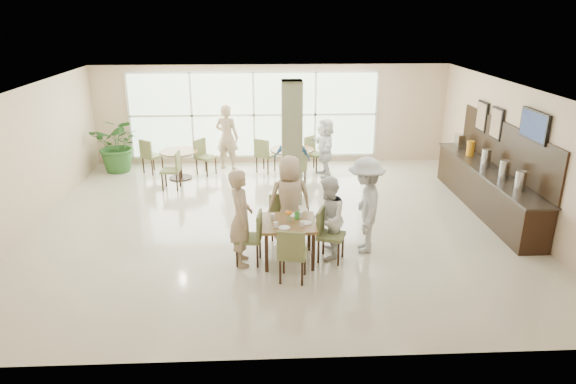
{
  "coord_description": "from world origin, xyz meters",
  "views": [
    {
      "loc": [
        -0.22,
        -10.0,
        4.27
      ],
      "look_at": [
        0.2,
        -1.2,
        1.1
      ],
      "focal_mm": 32.0,
      "sensor_mm": 36.0,
      "label": 1
    }
  ],
  "objects_px": {
    "teen_far": "(290,200)",
    "adult_standing": "(227,137)",
    "main_table": "(289,227)",
    "buffet_counter": "(487,186)",
    "teen_left": "(241,218)",
    "teen_right": "(328,218)",
    "potted_plant": "(119,145)",
    "adult_b": "(325,147)",
    "adult_a": "(292,159)",
    "teen_standing": "(365,205)",
    "round_table_right": "(292,155)",
    "round_table_left": "(179,158)"
  },
  "relations": [
    {
      "from": "main_table",
      "to": "teen_left",
      "type": "bearing_deg",
      "value": -176.25
    },
    {
      "from": "teen_far",
      "to": "teen_left",
      "type": "bearing_deg",
      "value": 35.66
    },
    {
      "from": "teen_far",
      "to": "teen_right",
      "type": "height_order",
      "value": "teen_far"
    },
    {
      "from": "round_table_left",
      "to": "teen_right",
      "type": "relative_size",
      "value": 0.66
    },
    {
      "from": "adult_a",
      "to": "teen_left",
      "type": "bearing_deg",
      "value": -91.85
    },
    {
      "from": "potted_plant",
      "to": "teen_far",
      "type": "bearing_deg",
      "value": -46.87
    },
    {
      "from": "main_table",
      "to": "teen_far",
      "type": "bearing_deg",
      "value": 86.11
    },
    {
      "from": "main_table",
      "to": "buffet_counter",
      "type": "height_order",
      "value": "buffet_counter"
    },
    {
      "from": "main_table",
      "to": "teen_standing",
      "type": "bearing_deg",
      "value": 14.15
    },
    {
      "from": "adult_b",
      "to": "adult_standing",
      "type": "distance_m",
      "value": 2.74
    },
    {
      "from": "round_table_right",
      "to": "teen_left",
      "type": "distance_m",
      "value": 5.1
    },
    {
      "from": "round_table_right",
      "to": "adult_a",
      "type": "xyz_separation_m",
      "value": [
        -0.05,
        -0.97,
        0.18
      ]
    },
    {
      "from": "teen_left",
      "to": "adult_standing",
      "type": "bearing_deg",
      "value": -1.38
    },
    {
      "from": "teen_far",
      "to": "adult_b",
      "type": "height_order",
      "value": "teen_far"
    },
    {
      "from": "teen_left",
      "to": "adult_b",
      "type": "relative_size",
      "value": 1.11
    },
    {
      "from": "potted_plant",
      "to": "adult_b",
      "type": "height_order",
      "value": "adult_b"
    },
    {
      "from": "adult_a",
      "to": "potted_plant",
      "type": "bearing_deg",
      "value": 174.14
    },
    {
      "from": "teen_right",
      "to": "adult_standing",
      "type": "xyz_separation_m",
      "value": [
        -2.13,
        5.54,
        0.15
      ]
    },
    {
      "from": "potted_plant",
      "to": "adult_b",
      "type": "xyz_separation_m",
      "value": [
        5.59,
        -0.65,
        0.02
      ]
    },
    {
      "from": "main_table",
      "to": "teen_left",
      "type": "xyz_separation_m",
      "value": [
        -0.83,
        -0.05,
        0.21
      ]
    },
    {
      "from": "teen_standing",
      "to": "adult_standing",
      "type": "distance_m",
      "value": 6.01
    },
    {
      "from": "teen_right",
      "to": "adult_standing",
      "type": "relative_size",
      "value": 0.83
    },
    {
      "from": "adult_b",
      "to": "adult_standing",
      "type": "xyz_separation_m",
      "value": [
        -2.64,
        0.73,
        0.13
      ]
    },
    {
      "from": "teen_far",
      "to": "adult_standing",
      "type": "xyz_separation_m",
      "value": [
        -1.49,
        4.82,
        0.06
      ]
    },
    {
      "from": "main_table",
      "to": "buffet_counter",
      "type": "xyz_separation_m",
      "value": [
        4.51,
        2.27,
        -0.1
      ]
    },
    {
      "from": "main_table",
      "to": "round_table_left",
      "type": "height_order",
      "value": "same"
    },
    {
      "from": "main_table",
      "to": "teen_right",
      "type": "xyz_separation_m",
      "value": [
        0.7,
        0.11,
        0.1
      ]
    },
    {
      "from": "main_table",
      "to": "teen_left",
      "type": "height_order",
      "value": "teen_left"
    },
    {
      "from": "adult_standing",
      "to": "teen_right",
      "type": "bearing_deg",
      "value": 130.17
    },
    {
      "from": "round_table_left",
      "to": "round_table_right",
      "type": "distance_m",
      "value": 2.96
    },
    {
      "from": "adult_standing",
      "to": "teen_left",
      "type": "bearing_deg",
      "value": 115.16
    },
    {
      "from": "round_table_left",
      "to": "adult_standing",
      "type": "height_order",
      "value": "adult_standing"
    },
    {
      "from": "round_table_left",
      "to": "adult_standing",
      "type": "bearing_deg",
      "value": 33.8
    },
    {
      "from": "teen_right",
      "to": "adult_a",
      "type": "distance_m",
      "value": 3.85
    },
    {
      "from": "main_table",
      "to": "teen_left",
      "type": "distance_m",
      "value": 0.86
    },
    {
      "from": "round_table_right",
      "to": "buffet_counter",
      "type": "xyz_separation_m",
      "value": [
        4.19,
        -2.63,
        -0.03
      ]
    },
    {
      "from": "buffet_counter",
      "to": "adult_a",
      "type": "xyz_separation_m",
      "value": [
        -4.24,
        1.66,
        0.21
      ]
    },
    {
      "from": "round_table_right",
      "to": "teen_right",
      "type": "xyz_separation_m",
      "value": [
        0.38,
        -4.79,
        0.17
      ]
    },
    {
      "from": "main_table",
      "to": "adult_b",
      "type": "height_order",
      "value": "adult_b"
    },
    {
      "from": "buffet_counter",
      "to": "potted_plant",
      "type": "height_order",
      "value": "buffet_counter"
    },
    {
      "from": "round_table_left",
      "to": "teen_far",
      "type": "bearing_deg",
      "value": -56.1
    },
    {
      "from": "round_table_left",
      "to": "potted_plant",
      "type": "relative_size",
      "value": 0.66
    },
    {
      "from": "teen_left",
      "to": "adult_b",
      "type": "distance_m",
      "value": 5.38
    },
    {
      "from": "teen_left",
      "to": "adult_b",
      "type": "bearing_deg",
      "value": -29.68
    },
    {
      "from": "main_table",
      "to": "adult_standing",
      "type": "relative_size",
      "value": 0.52
    },
    {
      "from": "main_table",
      "to": "potted_plant",
      "type": "distance_m",
      "value": 7.09
    },
    {
      "from": "main_table",
      "to": "teen_right",
      "type": "distance_m",
      "value": 0.72
    },
    {
      "from": "adult_b",
      "to": "adult_standing",
      "type": "relative_size",
      "value": 0.86
    },
    {
      "from": "adult_a",
      "to": "adult_b",
      "type": "height_order",
      "value": "adult_b"
    },
    {
      "from": "main_table",
      "to": "adult_b",
      "type": "xyz_separation_m",
      "value": [
        1.21,
        4.92,
        0.12
      ]
    }
  ]
}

